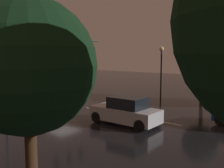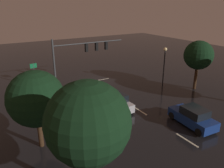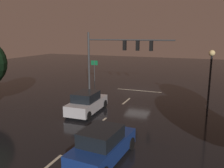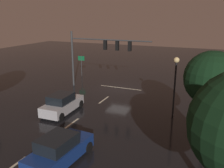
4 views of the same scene
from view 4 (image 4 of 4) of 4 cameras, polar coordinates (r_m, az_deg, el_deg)
ground_plane at (r=27.59m, az=1.60°, el=-1.17°), size 80.00×80.00×0.00m
traffic_signal_assembly at (r=26.83m, az=-2.91°, el=8.13°), size 9.41×0.47×6.33m
lane_dash_far at (r=24.11m, az=-1.92°, el=-3.73°), size 0.16×2.20×0.01m
lane_dash_mid at (r=19.25m, az=-9.61°, el=-9.21°), size 0.16×2.20×0.01m
lane_dash_near at (r=15.24m, az=-22.39°, el=-17.55°), size 0.16×2.20×0.01m
stop_bar at (r=28.06m, az=1.99°, el=-0.87°), size 5.00×0.16×0.01m
car_approaching at (r=21.22m, az=-11.60°, el=-4.58°), size 2.01×4.41×1.70m
car_distant at (r=14.44m, az=-12.24°, el=-14.91°), size 2.18×4.47×1.70m
street_lamp_left_kerb at (r=19.55m, az=14.64°, el=1.78°), size 0.44×0.44×5.00m
route_sign at (r=33.43m, az=-7.19°, el=5.28°), size 0.90×0.19×2.78m
tree_left_far at (r=16.37m, az=22.37°, el=1.13°), size 3.48×3.48×6.03m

